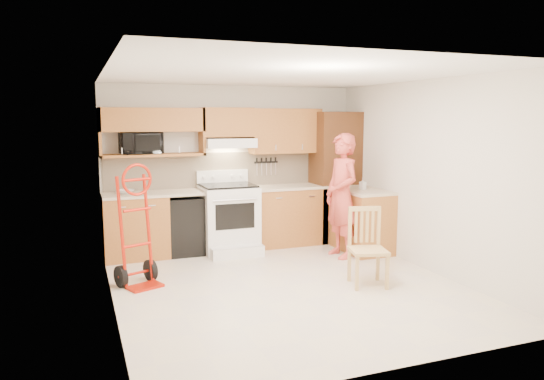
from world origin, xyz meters
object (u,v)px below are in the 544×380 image
range (230,212)px  microwave (141,143)px  hand_truck (139,232)px  dining_chair (368,248)px  person (342,196)px

range → microwave: bearing=167.3°
hand_truck → range: bearing=17.4°
microwave → dining_chair: microwave is taller
microwave → hand_truck: microwave is taller
person → dining_chair: bearing=-17.6°
range → dining_chair: 2.41m
person → dining_chair: size_ratio=1.92×
person → dining_chair: (-0.33, -1.28, -0.43)m
microwave → dining_chair: (2.34, -2.42, -1.18)m
microwave → hand_truck: 1.78m
microwave → hand_truck: size_ratio=0.43×
hand_truck → dining_chair: size_ratio=1.43×
range → person: 1.69m
range → person: bearing=-31.1°
range → dining_chair: bearing=-62.8°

